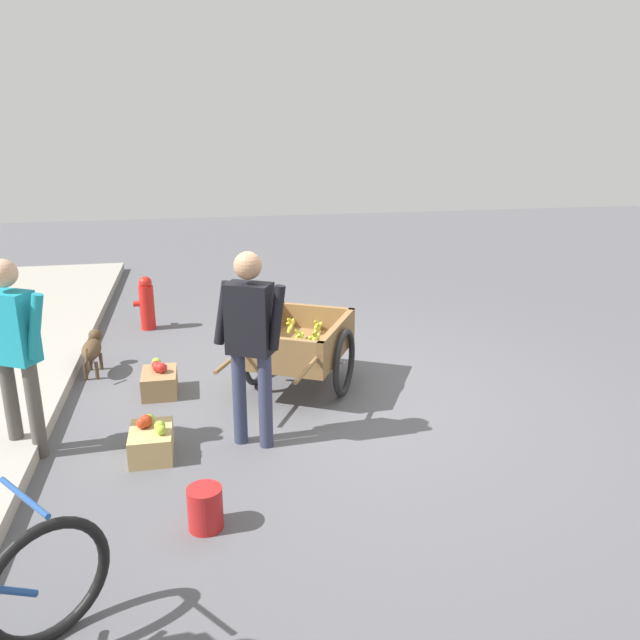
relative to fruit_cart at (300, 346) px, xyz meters
name	(u,v)px	position (x,y,z in m)	size (l,w,h in m)	color
ground_plane	(334,401)	(-0.34, -0.26, -0.43)	(24.00, 24.00, 0.00)	#56565B
fruit_cart	(300,346)	(0.00, 0.00, 0.00)	(1.81, 1.44, 0.71)	olive
vendor_person	(250,334)	(-1.01, 0.54, 0.50)	(0.34, 0.54, 1.57)	#333851
dog	(92,348)	(0.80, 2.01, -0.16)	(0.67, 0.19, 0.40)	#4C3823
fire_hydrant	(147,303)	(2.19, 1.56, -0.10)	(0.25, 0.25, 0.67)	red
plastic_bucket	(205,508)	(-2.05, 0.94, -0.29)	(0.22, 0.22, 0.28)	#B21E1E
apple_crate	(151,440)	(-1.05, 1.33, -0.31)	(0.44, 0.32, 0.32)	tan
mixed_fruit_crate	(160,381)	(0.15, 1.32, -0.31)	(0.44, 0.32, 0.32)	#99754C
bystander_person	(13,343)	(-0.84, 2.27, 0.48)	(0.34, 0.53, 1.55)	#4C4742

